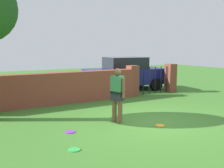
# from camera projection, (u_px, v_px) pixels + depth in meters

# --- Properties ---
(ground_plane) EXTENTS (40.00, 40.00, 0.00)m
(ground_plane) POSITION_uv_depth(u_px,v_px,m) (150.00, 122.00, 8.19)
(ground_plane) COLOR #3D7528
(brick_wall) EXTENTS (6.90, 0.50, 1.25)m
(brick_wall) POSITION_uv_depth(u_px,v_px,m) (58.00, 88.00, 10.64)
(brick_wall) COLOR brown
(brick_wall) RESTS_ON ground
(person) EXTENTS (0.33, 0.52, 1.62)m
(person) POSITION_uv_depth(u_px,v_px,m) (117.00, 93.00, 8.02)
(person) COLOR brown
(person) RESTS_ON ground
(fence_gate) EXTENTS (2.76, 0.44, 1.40)m
(fence_gate) POSITION_uv_depth(u_px,v_px,m) (152.00, 79.00, 13.01)
(fence_gate) COLOR brown
(fence_gate) RESTS_ON ground
(car) EXTENTS (4.37, 2.31, 1.72)m
(car) POSITION_uv_depth(u_px,v_px,m) (125.00, 74.00, 14.08)
(car) COLOR navy
(car) RESTS_ON ground
(frisbee_purple) EXTENTS (0.27, 0.27, 0.02)m
(frisbee_purple) POSITION_uv_depth(u_px,v_px,m) (70.00, 132.00, 7.16)
(frisbee_purple) COLOR purple
(frisbee_purple) RESTS_ON ground
(frisbee_green) EXTENTS (0.27, 0.27, 0.02)m
(frisbee_green) POSITION_uv_depth(u_px,v_px,m) (74.00, 150.00, 5.92)
(frisbee_green) COLOR green
(frisbee_green) RESTS_ON ground
(frisbee_orange) EXTENTS (0.27, 0.27, 0.02)m
(frisbee_orange) POSITION_uv_depth(u_px,v_px,m) (160.00, 126.00, 7.74)
(frisbee_orange) COLOR orange
(frisbee_orange) RESTS_ON ground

